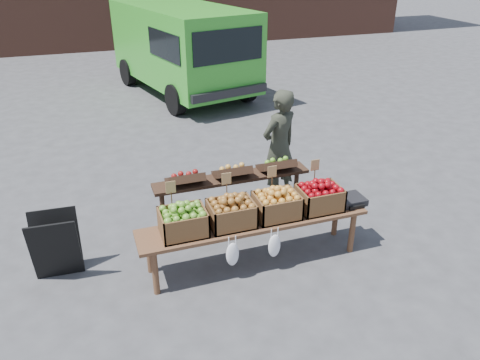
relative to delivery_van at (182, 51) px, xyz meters
name	(u,v)px	position (x,y,z in m)	size (l,w,h in m)	color
ground	(205,252)	(-1.35, -6.94, -1.06)	(80.00, 80.00, 0.00)	#434345
delivery_van	(182,51)	(0.00, 0.00, 0.00)	(2.16, 4.72, 2.12)	green
vendor	(279,147)	(0.03, -5.98, -0.22)	(0.61, 0.40, 1.67)	#2C2F24
chalkboard_sign	(56,246)	(-3.03, -6.82, -0.66)	(0.52, 0.29, 0.79)	black
back_table	(232,196)	(-0.87, -6.59, -0.54)	(2.10, 0.44, 1.04)	#301E13
display_bench	(254,241)	(-0.84, -7.31, -0.77)	(2.70, 0.56, 0.57)	brown
crate_golden_apples	(183,222)	(-1.67, -7.31, -0.35)	(0.50, 0.40, 0.28)	#689C32
crate_russet_pears	(231,214)	(-1.12, -7.31, -0.35)	(0.50, 0.40, 0.28)	#98632C
crate_red_apples	(277,206)	(-0.57, -7.31, -0.35)	(0.50, 0.40, 0.28)	gold
crate_green_apples	(319,198)	(-0.02, -7.31, -0.35)	(0.50, 0.40, 0.28)	#660D0B
weighing_scale	(350,200)	(0.41, -7.31, -0.45)	(0.34, 0.30, 0.08)	black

